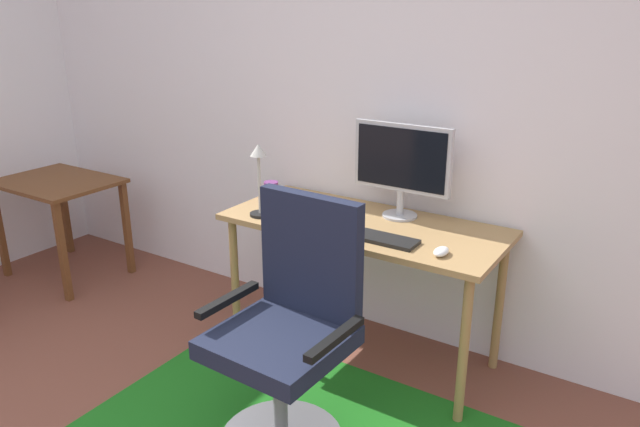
{
  "coord_description": "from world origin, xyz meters",
  "views": [
    {
      "loc": [
        1.57,
        -0.7,
        1.8
      ],
      "look_at": [
        0.1,
        1.57,
        0.86
      ],
      "focal_mm": 33.83,
      "sensor_mm": 36.0,
      "label": 1
    }
  ],
  "objects_px": {
    "coffee_cup": "(271,191)",
    "cell_phone": "(319,208)",
    "desk": "(363,237)",
    "side_table": "(59,195)",
    "desk_lamp": "(259,171)",
    "keyboard": "(373,237)",
    "office_chair": "(289,346)",
    "computer_mouse": "(441,251)",
    "monitor": "(402,162)"
  },
  "relations": [
    {
      "from": "coffee_cup",
      "to": "cell_phone",
      "type": "relative_size",
      "value": 0.74
    },
    {
      "from": "desk",
      "to": "side_table",
      "type": "xyz_separation_m",
      "value": [
        -2.21,
        -0.22,
        -0.1
      ]
    },
    {
      "from": "desk",
      "to": "desk_lamp",
      "type": "relative_size",
      "value": 3.76
    },
    {
      "from": "coffee_cup",
      "to": "cell_phone",
      "type": "height_order",
      "value": "coffee_cup"
    },
    {
      "from": "desk",
      "to": "coffee_cup",
      "type": "bearing_deg",
      "value": 176.17
    },
    {
      "from": "desk",
      "to": "coffee_cup",
      "type": "distance_m",
      "value": 0.63
    },
    {
      "from": "keyboard",
      "to": "desk_lamp",
      "type": "distance_m",
      "value": 0.69
    },
    {
      "from": "coffee_cup",
      "to": "office_chair",
      "type": "distance_m",
      "value": 1.13
    },
    {
      "from": "keyboard",
      "to": "side_table",
      "type": "distance_m",
      "value": 2.37
    },
    {
      "from": "desk_lamp",
      "to": "computer_mouse",
      "type": "bearing_deg",
      "value": 1.11
    },
    {
      "from": "desk",
      "to": "coffee_cup",
      "type": "relative_size",
      "value": 13.77
    },
    {
      "from": "desk",
      "to": "office_chair",
      "type": "relative_size",
      "value": 1.32
    },
    {
      "from": "keyboard",
      "to": "cell_phone",
      "type": "relative_size",
      "value": 3.07
    },
    {
      "from": "desk",
      "to": "computer_mouse",
      "type": "distance_m",
      "value": 0.53
    },
    {
      "from": "computer_mouse",
      "to": "coffee_cup",
      "type": "relative_size",
      "value": 1.01
    },
    {
      "from": "coffee_cup",
      "to": "computer_mouse",
      "type": "bearing_deg",
      "value": -11.6
    },
    {
      "from": "monitor",
      "to": "cell_phone",
      "type": "xyz_separation_m",
      "value": [
        -0.42,
        -0.12,
        -0.29
      ]
    },
    {
      "from": "desk",
      "to": "office_chair",
      "type": "xyz_separation_m",
      "value": [
        0.09,
        -0.77,
        -0.21
      ]
    },
    {
      "from": "desk_lamp",
      "to": "side_table",
      "type": "bearing_deg",
      "value": -179.32
    },
    {
      "from": "keyboard",
      "to": "computer_mouse",
      "type": "relative_size",
      "value": 4.13
    },
    {
      "from": "cell_phone",
      "to": "desk_lamp",
      "type": "bearing_deg",
      "value": -124.07
    },
    {
      "from": "monitor",
      "to": "coffee_cup",
      "type": "bearing_deg",
      "value": -169.73
    },
    {
      "from": "side_table",
      "to": "desk_lamp",
      "type": "bearing_deg",
      "value": 0.68
    },
    {
      "from": "keyboard",
      "to": "coffee_cup",
      "type": "relative_size",
      "value": 4.16
    },
    {
      "from": "monitor",
      "to": "cell_phone",
      "type": "height_order",
      "value": "monitor"
    },
    {
      "from": "desk",
      "to": "office_chair",
      "type": "height_order",
      "value": "office_chair"
    },
    {
      "from": "office_chair",
      "to": "side_table",
      "type": "distance_m",
      "value": 2.36
    },
    {
      "from": "side_table",
      "to": "desk",
      "type": "bearing_deg",
      "value": 5.81
    },
    {
      "from": "computer_mouse",
      "to": "cell_phone",
      "type": "bearing_deg",
      "value": 163.02
    },
    {
      "from": "computer_mouse",
      "to": "desk",
      "type": "bearing_deg",
      "value": 159.27
    },
    {
      "from": "keyboard",
      "to": "monitor",
      "type": "bearing_deg",
      "value": 95.16
    },
    {
      "from": "keyboard",
      "to": "desk_lamp",
      "type": "relative_size",
      "value": 1.14
    },
    {
      "from": "monitor",
      "to": "cell_phone",
      "type": "relative_size",
      "value": 3.72
    },
    {
      "from": "desk_lamp",
      "to": "cell_phone",
      "type": "bearing_deg",
      "value": 53.39
    },
    {
      "from": "computer_mouse",
      "to": "coffee_cup",
      "type": "height_order",
      "value": "coffee_cup"
    },
    {
      "from": "cell_phone",
      "to": "side_table",
      "type": "relative_size",
      "value": 0.18
    },
    {
      "from": "keyboard",
      "to": "office_chair",
      "type": "height_order",
      "value": "office_chair"
    },
    {
      "from": "cell_phone",
      "to": "side_table",
      "type": "xyz_separation_m",
      "value": [
        -1.91,
        -0.28,
        -0.18
      ]
    },
    {
      "from": "coffee_cup",
      "to": "cell_phone",
      "type": "xyz_separation_m",
      "value": [
        0.31,
        0.02,
        -0.05
      ]
    },
    {
      "from": "monitor",
      "to": "keyboard",
      "type": "xyz_separation_m",
      "value": [
        0.03,
        -0.34,
        -0.28
      ]
    },
    {
      "from": "desk_lamp",
      "to": "coffee_cup",
      "type": "bearing_deg",
      "value": 115.18
    },
    {
      "from": "cell_phone",
      "to": "office_chair",
      "type": "bearing_deg",
      "value": -62.33
    },
    {
      "from": "keyboard",
      "to": "coffee_cup",
      "type": "height_order",
      "value": "coffee_cup"
    },
    {
      "from": "side_table",
      "to": "monitor",
      "type": "bearing_deg",
      "value": 9.71
    },
    {
      "from": "desk_lamp",
      "to": "monitor",
      "type": "bearing_deg",
      "value": 31.59
    },
    {
      "from": "desk_lamp",
      "to": "office_chair",
      "type": "distance_m",
      "value": 0.97
    },
    {
      "from": "computer_mouse",
      "to": "coffee_cup",
      "type": "distance_m",
      "value": 1.13
    },
    {
      "from": "coffee_cup",
      "to": "desk",
      "type": "bearing_deg",
      "value": -3.83
    },
    {
      "from": "computer_mouse",
      "to": "cell_phone",
      "type": "relative_size",
      "value": 0.74
    },
    {
      "from": "monitor",
      "to": "computer_mouse",
      "type": "distance_m",
      "value": 0.59
    }
  ]
}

